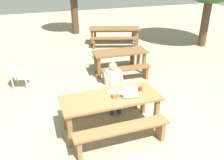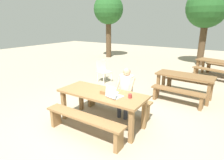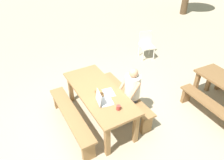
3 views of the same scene
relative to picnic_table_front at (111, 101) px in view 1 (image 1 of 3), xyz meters
The scene contains 16 objects.
ground_plane 0.66m from the picnic_table_front, ahead, with size 30.00×30.00×0.00m, color tan.
picnic_table_front is the anchor object (origin of this frame).
bench_near 0.72m from the picnic_table_front, 90.00° to the right, with size 1.87×0.30×0.47m.
bench_far 0.72m from the picnic_table_front, 90.00° to the left, with size 1.87×0.30×0.47m.
laptop 0.42m from the picnic_table_front, 14.54° to the right, with size 0.34×0.34×0.26m.
small_pouch 0.18m from the picnic_table_front, 24.98° to the right, with size 0.15×0.11×0.07m.
paper_sheet 0.24m from the picnic_table_front, 42.33° to the left, with size 0.33×0.26×0.00m.
coffee_mug 0.71m from the picnic_table_front, ahead, with size 0.08×0.08×0.09m.
person_seated 0.68m from the picnic_table_front, 65.78° to the left, with size 0.44×0.42×1.25m.
plastic_chair 3.32m from the picnic_table_front, 124.70° to the left, with size 0.55×0.55×0.86m.
picnic_table_mid 2.95m from the picnic_table_front, 65.41° to the left, with size 1.72×0.76×0.75m.
bench_mid_south 2.42m from the picnic_table_front, 60.11° to the left, with size 1.53×0.38×0.43m.
bench_mid_north 3.53m from the picnic_table_front, 69.02° to the left, with size 1.53×0.38×0.43m.
picnic_table_rear 6.16m from the picnic_table_front, 69.54° to the left, with size 2.31×1.35×0.73m.
bench_rear_south 5.56m from the picnic_table_front, 69.24° to the left, with size 1.97×0.89×0.46m.
bench_rear_north 6.78m from the picnic_table_front, 69.79° to the left, with size 1.97×0.89×0.46m.
Camera 1 is at (-1.36, -3.99, 3.20)m, focal length 38.11 mm.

